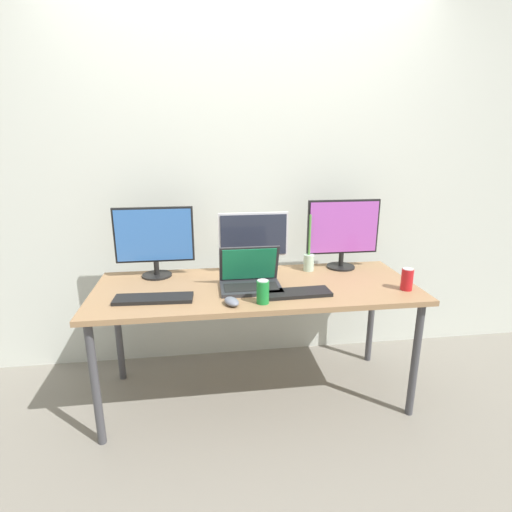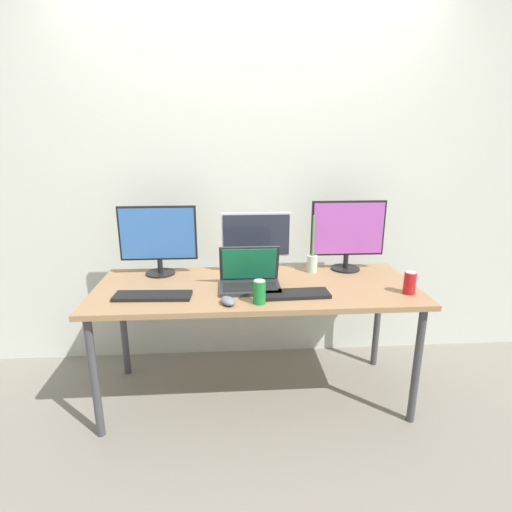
{
  "view_description": "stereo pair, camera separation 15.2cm",
  "coord_description": "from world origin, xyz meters",
  "px_view_note": "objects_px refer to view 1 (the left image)",
  "views": [
    {
      "loc": [
        -0.3,
        -2.17,
        1.56
      ],
      "look_at": [
        0.0,
        0.0,
        0.92
      ],
      "focal_mm": 28.0,
      "sensor_mm": 36.0,
      "label": 1
    },
    {
      "loc": [
        -0.15,
        -2.19,
        1.56
      ],
      "look_at": [
        0.0,
        0.0,
        0.92
      ],
      "focal_mm": 28.0,
      "sensor_mm": 36.0,
      "label": 2
    }
  ],
  "objects_px": {
    "laptop_silver": "(250,278)",
    "keyboard_main": "(154,299)",
    "keyboard_aux": "(298,293)",
    "soda_can_near_keyboard": "(263,292)",
    "mouse_by_keyboard": "(232,302)",
    "monitor_center": "(254,241)",
    "soda_can_by_laptop": "(407,279)",
    "work_desk": "(256,295)",
    "monitor_right": "(343,231)",
    "monitor_left": "(154,239)",
    "bamboo_vase": "(309,260)"
  },
  "relations": [
    {
      "from": "monitor_left",
      "to": "keyboard_aux",
      "type": "relative_size",
      "value": 1.32
    },
    {
      "from": "keyboard_main",
      "to": "bamboo_vase",
      "type": "bearing_deg",
      "value": 24.54
    },
    {
      "from": "laptop_silver",
      "to": "keyboard_aux",
      "type": "height_order",
      "value": "laptop_silver"
    },
    {
      "from": "monitor_center",
      "to": "bamboo_vase",
      "type": "bearing_deg",
      "value": -4.13
    },
    {
      "from": "monitor_left",
      "to": "keyboard_aux",
      "type": "distance_m",
      "value": 0.93
    },
    {
      "from": "monitor_center",
      "to": "laptop_silver",
      "type": "relative_size",
      "value": 1.28
    },
    {
      "from": "soda_can_by_laptop",
      "to": "bamboo_vase",
      "type": "distance_m",
      "value": 0.62
    },
    {
      "from": "monitor_left",
      "to": "bamboo_vase",
      "type": "height_order",
      "value": "monitor_left"
    },
    {
      "from": "monitor_center",
      "to": "monitor_right",
      "type": "xyz_separation_m",
      "value": [
        0.59,
        0.0,
        0.04
      ]
    },
    {
      "from": "work_desk",
      "to": "monitor_right",
      "type": "xyz_separation_m",
      "value": [
        0.61,
        0.26,
        0.31
      ]
    },
    {
      "from": "mouse_by_keyboard",
      "to": "soda_can_by_laptop",
      "type": "relative_size",
      "value": 0.87
    },
    {
      "from": "work_desk",
      "to": "mouse_by_keyboard",
      "type": "relative_size",
      "value": 17.06
    },
    {
      "from": "work_desk",
      "to": "monitor_center",
      "type": "bearing_deg",
      "value": 85.76
    },
    {
      "from": "keyboard_main",
      "to": "mouse_by_keyboard",
      "type": "distance_m",
      "value": 0.42
    },
    {
      "from": "bamboo_vase",
      "to": "monitor_right",
      "type": "bearing_deg",
      "value": 7.4
    },
    {
      "from": "monitor_center",
      "to": "soda_can_by_laptop",
      "type": "distance_m",
      "value": 0.94
    },
    {
      "from": "mouse_by_keyboard",
      "to": "monitor_center",
      "type": "bearing_deg",
      "value": 49.27
    },
    {
      "from": "monitor_right",
      "to": "monitor_center",
      "type": "bearing_deg",
      "value": -179.61
    },
    {
      "from": "work_desk",
      "to": "laptop_silver",
      "type": "height_order",
      "value": "laptop_silver"
    },
    {
      "from": "work_desk",
      "to": "bamboo_vase",
      "type": "height_order",
      "value": "bamboo_vase"
    },
    {
      "from": "soda_can_near_keyboard",
      "to": "monitor_center",
      "type": "bearing_deg",
      "value": 87.86
    },
    {
      "from": "keyboard_aux",
      "to": "laptop_silver",
      "type": "bearing_deg",
      "value": 147.45
    },
    {
      "from": "monitor_left",
      "to": "soda_can_by_laptop",
      "type": "height_order",
      "value": "monitor_left"
    },
    {
      "from": "keyboard_aux",
      "to": "soda_can_near_keyboard",
      "type": "bearing_deg",
      "value": -159.47
    },
    {
      "from": "laptop_silver",
      "to": "soda_can_by_laptop",
      "type": "bearing_deg",
      "value": -9.83
    },
    {
      "from": "keyboard_main",
      "to": "bamboo_vase",
      "type": "distance_m",
      "value": 1.02
    },
    {
      "from": "keyboard_main",
      "to": "soda_can_by_laptop",
      "type": "bearing_deg",
      "value": 1.39
    },
    {
      "from": "monitor_right",
      "to": "keyboard_main",
      "type": "xyz_separation_m",
      "value": [
        -1.18,
        -0.41,
        -0.24
      ]
    },
    {
      "from": "monitor_left",
      "to": "monitor_right",
      "type": "distance_m",
      "value": 1.2
    },
    {
      "from": "keyboard_main",
      "to": "mouse_by_keyboard",
      "type": "xyz_separation_m",
      "value": [
        0.41,
        -0.12,
        0.01
      ]
    },
    {
      "from": "bamboo_vase",
      "to": "monitor_center",
      "type": "bearing_deg",
      "value": 175.87
    },
    {
      "from": "laptop_silver",
      "to": "mouse_by_keyboard",
      "type": "relative_size",
      "value": 3.15
    },
    {
      "from": "monitor_left",
      "to": "soda_can_by_laptop",
      "type": "relative_size",
      "value": 3.78
    },
    {
      "from": "monitor_right",
      "to": "laptop_silver",
      "type": "height_order",
      "value": "monitor_right"
    },
    {
      "from": "laptop_silver",
      "to": "keyboard_main",
      "type": "bearing_deg",
      "value": -167.37
    },
    {
      "from": "monitor_right",
      "to": "bamboo_vase",
      "type": "relative_size",
      "value": 1.29
    },
    {
      "from": "laptop_silver",
      "to": "soda_can_near_keyboard",
      "type": "bearing_deg",
      "value": -80.77
    },
    {
      "from": "laptop_silver",
      "to": "bamboo_vase",
      "type": "distance_m",
      "value": 0.49
    },
    {
      "from": "work_desk",
      "to": "bamboo_vase",
      "type": "relative_size",
      "value": 5.07
    },
    {
      "from": "soda_can_near_keyboard",
      "to": "mouse_by_keyboard",
      "type": "bearing_deg",
      "value": -178.44
    },
    {
      "from": "keyboard_aux",
      "to": "soda_can_by_laptop",
      "type": "relative_size",
      "value": 2.86
    },
    {
      "from": "monitor_center",
      "to": "keyboard_main",
      "type": "bearing_deg",
      "value": -145.48
    },
    {
      "from": "keyboard_aux",
      "to": "soda_can_near_keyboard",
      "type": "xyz_separation_m",
      "value": [
        -0.21,
        -0.09,
        0.05
      ]
    },
    {
      "from": "keyboard_aux",
      "to": "work_desk",
      "type": "bearing_deg",
      "value": 137.95
    },
    {
      "from": "monitor_left",
      "to": "mouse_by_keyboard",
      "type": "bearing_deg",
      "value": -50.24
    },
    {
      "from": "soda_can_by_laptop",
      "to": "soda_can_near_keyboard",
      "type": "bearing_deg",
      "value": -174.49
    },
    {
      "from": "soda_can_near_keyboard",
      "to": "laptop_silver",
      "type": "bearing_deg",
      "value": 99.23
    },
    {
      "from": "mouse_by_keyboard",
      "to": "soda_can_near_keyboard",
      "type": "distance_m",
      "value": 0.17
    },
    {
      "from": "soda_can_near_keyboard",
      "to": "bamboo_vase",
      "type": "height_order",
      "value": "bamboo_vase"
    },
    {
      "from": "monitor_left",
      "to": "soda_can_by_laptop",
      "type": "distance_m",
      "value": 1.5
    }
  ]
}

